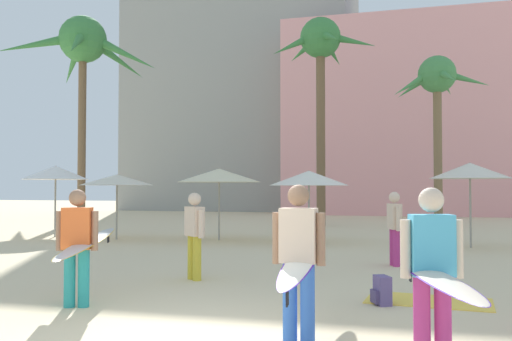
% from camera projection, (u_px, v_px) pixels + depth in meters
% --- Properties ---
extents(hotel_pink, '(16.15, 9.57, 12.59)m').
position_uv_depth(hotel_pink, '(410.00, 121.00, 37.60)').
color(hotel_pink, pink).
rests_on(hotel_pink, ground).
extents(hotel_tower_gray, '(17.22, 11.99, 25.26)m').
position_uv_depth(hotel_tower_gray, '(248.00, 57.00, 45.49)').
color(hotel_tower_gray, gray).
rests_on(hotel_tower_gray, ground).
extents(palm_tree_far_left, '(4.32, 4.44, 7.62)m').
position_uv_depth(palm_tree_far_left, '(437.00, 86.00, 24.47)').
color(palm_tree_far_left, brown).
rests_on(palm_tree_far_left, ground).
extents(palm_tree_left, '(4.63, 4.78, 9.46)m').
position_uv_depth(palm_tree_left, '(321.00, 53.00, 24.86)').
color(palm_tree_left, brown).
rests_on(palm_tree_left, ground).
extents(palm_tree_center, '(7.82, 7.76, 10.86)m').
position_uv_depth(palm_tree_center, '(84.00, 49.00, 29.15)').
color(palm_tree_center, brown).
rests_on(palm_tree_center, ground).
extents(cafe_umbrella_0, '(2.51, 2.51, 2.25)m').
position_uv_depth(cafe_umbrella_0, '(309.00, 178.00, 17.26)').
color(cafe_umbrella_0, gray).
rests_on(cafe_umbrella_0, ground).
extents(cafe_umbrella_2, '(2.26, 2.26, 2.43)m').
position_uv_depth(cafe_umbrella_2, '(470.00, 171.00, 15.72)').
color(cafe_umbrella_2, gray).
rests_on(cafe_umbrella_2, ground).
extents(cafe_umbrella_3, '(2.25, 2.25, 2.48)m').
position_uv_depth(cafe_umbrella_3, '(56.00, 173.00, 19.14)').
color(cafe_umbrella_3, gray).
rests_on(cafe_umbrella_3, ground).
extents(cafe_umbrella_5, '(2.75, 2.75, 2.33)m').
position_uv_depth(cafe_umbrella_5, '(219.00, 175.00, 17.89)').
color(cafe_umbrella_5, gray).
rests_on(cafe_umbrella_5, ground).
extents(cafe_umbrella_6, '(2.43, 2.43, 2.15)m').
position_uv_depth(cafe_umbrella_6, '(117.00, 180.00, 18.13)').
color(cafe_umbrella_6, gray).
rests_on(cafe_umbrella_6, ground).
extents(beach_towel, '(1.89, 1.16, 0.01)m').
position_uv_depth(beach_towel, '(429.00, 301.00, 8.20)').
color(beach_towel, '#F4CC4C').
rests_on(beach_towel, ground).
extents(backpack, '(0.32, 0.35, 0.42)m').
position_uv_depth(backpack, '(382.00, 291.00, 7.96)').
color(backpack, '#5D4E84').
rests_on(backpack, ground).
extents(person_far_left, '(1.26, 3.13, 1.68)m').
position_uv_depth(person_far_left, '(82.00, 242.00, 7.95)').
color(person_far_left, teal).
rests_on(person_far_left, ground).
extents(person_near_right, '(0.81, 3.09, 1.71)m').
position_uv_depth(person_near_right, '(433.00, 271.00, 5.12)').
color(person_near_right, '#B7337F').
rests_on(person_near_right, ground).
extents(person_mid_center, '(0.60, 3.17, 1.74)m').
position_uv_depth(person_mid_center, '(301.00, 256.00, 6.16)').
color(person_mid_center, blue).
rests_on(person_mid_center, ground).
extents(person_near_left, '(0.52, 0.46, 1.61)m').
position_uv_depth(person_near_left, '(194.00, 232.00, 10.15)').
color(person_near_left, gold).
rests_on(person_near_left, ground).
extents(person_mid_right, '(0.34, 0.60, 1.62)m').
position_uv_depth(person_mid_right, '(395.00, 225.00, 11.97)').
color(person_mid_right, '#B7337F').
rests_on(person_mid_right, ground).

